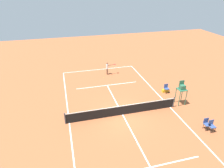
% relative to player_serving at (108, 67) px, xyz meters
% --- Properties ---
extents(ground_plane, '(60.00, 60.00, 0.00)m').
position_rel_player_serving_xyz_m(ground_plane, '(0.80, 8.91, -0.96)').
color(ground_plane, '#AD5933').
extents(court_lines, '(9.48, 21.59, 0.01)m').
position_rel_player_serving_xyz_m(court_lines, '(0.80, 8.91, -0.96)').
color(court_lines, white).
rests_on(court_lines, ground).
extents(tennis_net, '(10.08, 0.10, 1.07)m').
position_rel_player_serving_xyz_m(tennis_net, '(0.80, 8.91, -0.46)').
color(tennis_net, '#4C4C51').
rests_on(tennis_net, ground).
extents(player_serving, '(1.28, 0.45, 1.62)m').
position_rel_player_serving_xyz_m(player_serving, '(0.00, 0.00, 0.00)').
color(player_serving, brown).
rests_on(player_serving, ground).
extents(tennis_ball, '(0.07, 0.07, 0.07)m').
position_rel_player_serving_xyz_m(tennis_ball, '(0.71, 0.86, -0.93)').
color(tennis_ball, '#CCE033').
rests_on(tennis_ball, ground).
extents(umpire_chair, '(0.80, 0.80, 2.41)m').
position_rel_player_serving_xyz_m(umpire_chair, '(-5.10, 8.55, 0.65)').
color(umpire_chair, '#2D6B4C').
rests_on(umpire_chair, ground).
extents(courtside_chair_near, '(0.44, 0.46, 0.95)m').
position_rel_player_serving_xyz_m(courtside_chair_near, '(-5.29, 12.75, -0.43)').
color(courtside_chair_near, '#262626').
rests_on(courtside_chair_near, ground).
extents(courtside_chair_mid, '(0.44, 0.46, 0.95)m').
position_rel_player_serving_xyz_m(courtside_chair_mid, '(-4.91, 6.21, -0.43)').
color(courtside_chair_mid, '#262626').
rests_on(courtside_chair_mid, ground).
extents(courtside_chair_far, '(0.44, 0.46, 0.95)m').
position_rel_player_serving_xyz_m(courtside_chair_far, '(-5.07, 12.45, -0.43)').
color(courtside_chair_far, '#262626').
rests_on(courtside_chair_far, ground).
extents(equipment_bag, '(0.76, 0.32, 0.30)m').
position_rel_player_serving_xyz_m(equipment_bag, '(-4.92, 6.07, -0.81)').
color(equipment_bag, yellow).
rests_on(equipment_bag, ground).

